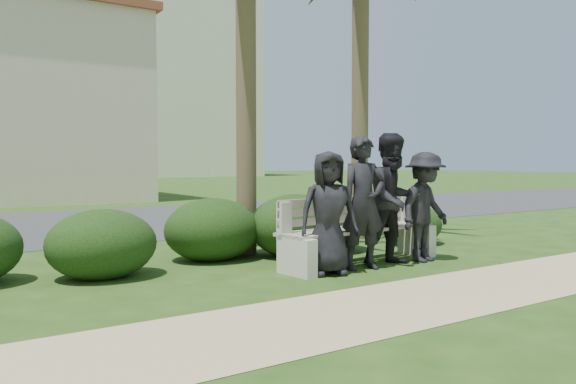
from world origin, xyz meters
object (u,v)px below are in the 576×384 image
park_bench (360,235)px  man_c (394,199)px  man_d (425,207)px  man_a (328,213)px  man_b (363,203)px

park_bench → man_c: (0.34, -0.32, 0.52)m
man_d → man_a: bearing=168.3°
man_b → man_c: (0.59, 0.02, 0.03)m
man_c → man_a: bearing=-173.9°
man_b → park_bench: bearing=63.4°
man_b → man_d: bearing=7.2°
park_bench → man_a: bearing=-163.9°
man_a → man_b: man_b is taller
man_a → man_d: 1.78m
man_c → man_d: bearing=-1.9°
park_bench → man_a: size_ratio=1.70×
man_c → man_d: man_c is taller
man_a → man_b: (0.61, 0.02, 0.11)m
man_b → man_a: bearing=-169.1°
man_c → man_d: 0.59m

